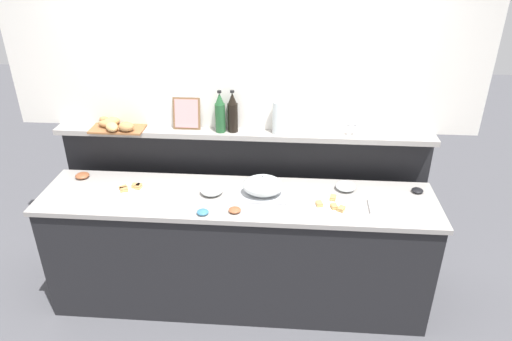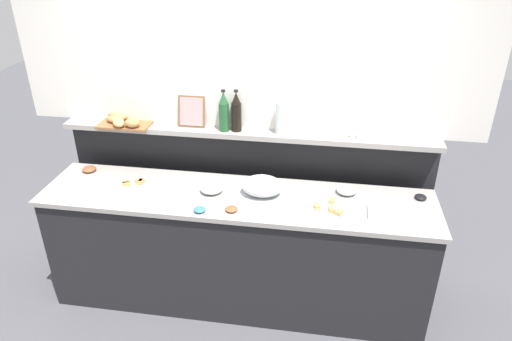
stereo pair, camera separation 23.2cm
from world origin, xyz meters
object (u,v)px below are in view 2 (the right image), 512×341
Objects in this scene: glass_bowl_large at (347,190)px; wine_bottle_dark at (236,113)px; condiment_bowl_teal at (421,197)px; water_carafe at (282,118)px; condiment_bowl_dark at (89,169)px; bread_basket at (122,121)px; condiment_bowl_cream at (200,210)px; salt_shaker at (353,133)px; napkin_stack at (381,212)px; glass_bowl_medium at (212,188)px; serving_cloche at (262,187)px; sandwich_platter_side at (328,208)px; sandwich_platter_front at (136,185)px; pepper_shaker at (359,133)px; condiment_bowl_red at (231,209)px; framed_picture at (192,112)px; wine_bottle_green at (224,112)px.

glass_bowl_large is 0.45× the size of wine_bottle_dark.
condiment_bowl_teal is 1.12m from water_carafe.
condiment_bowl_dark is 0.45m from bread_basket.
water_carafe reaches higher than condiment_bowl_dark.
glass_bowl_large is 1.04m from condiment_bowl_cream.
napkin_stack is at bearing -67.31° from salt_shaker.
napkin_stack is at bearing 7.69° from condiment_bowl_cream.
glass_bowl_medium is 1.02m from condiment_bowl_dark.
wine_bottle_dark is 0.79× the size of bread_basket.
water_carafe is (-0.72, 0.48, 0.43)m from napkin_stack.
water_carafe is at bearing 166.19° from condiment_bowl_teal.
salt_shaker is (1.98, 0.22, 0.35)m from condiment_bowl_dark.
condiment_bowl_teal is 0.94× the size of salt_shaker.
condiment_bowl_cream is (-0.38, -0.27, -0.06)m from serving_cloche.
napkin_stack is (0.34, -0.00, 0.00)m from sandwich_platter_side.
sandwich_platter_front and condiment_bowl_dark have the same top height.
condiment_bowl_red is at bearing -143.76° from pepper_shaker.
glass_bowl_medium is 0.29m from condiment_bowl_red.
glass_bowl_medium is 0.51× the size of wine_bottle_dark.
sandwich_platter_side is 1.85m from condiment_bowl_dark.
bread_basket reaches higher than glass_bowl_large.
glass_bowl_medium is 1.09m from salt_shaker.
framed_picture is at bearing 159.69° from napkin_stack.
serving_cloche reaches higher than glass_bowl_large.
condiment_bowl_teal is at bearing -13.81° from water_carafe.
condiment_bowl_teal is at bearing 3.88° from sandwich_platter_front.
wine_bottle_green is at bearing -9.71° from framed_picture.
condiment_bowl_cream is (-0.02, -0.26, -0.01)m from glass_bowl_medium.
framed_picture is (-1.21, 0.04, 0.08)m from salt_shaker.
sandwich_platter_front is at bearing -60.23° from bread_basket.
sandwich_platter_side is at bearing -106.63° from salt_shaker.
glass_bowl_large is 0.36× the size of bread_basket.
water_carafe is (0.09, 0.38, 0.37)m from serving_cloche.
condiment_bowl_cream reaches higher than napkin_stack.
pepper_shaker is at bearing 0.00° from water_carafe.
salt_shaker is at bearing 14.05° from sandwich_platter_front.
glass_bowl_medium is at bearing -106.21° from wine_bottle_dark.
framed_picture is at bearing 166.37° from glass_bowl_large.
sandwich_platter_front is 1.51× the size of framed_picture.
framed_picture reaches higher than napkin_stack.
condiment_bowl_red is at bearing -74.23° from wine_bottle_green.
serving_cloche is at bearing 35.06° from condiment_bowl_cream.
sandwich_platter_front is 1.66m from pepper_shaker.
wine_bottle_dark reaches higher than condiment_bowl_dark.
wine_bottle_green and wine_bottle_dark have the same top height.
glass_bowl_medium is 1.93× the size of condiment_bowl_red.
framed_picture is at bearing 107.96° from condiment_bowl_cream.
glass_bowl_medium is 0.26m from condiment_bowl_cream.
bread_basket is (-0.89, -0.02, -0.11)m from wine_bottle_dark.
glass_bowl_medium is 0.59m from wine_bottle_dark.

